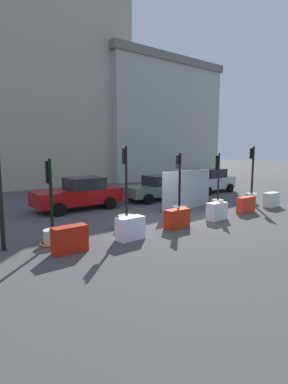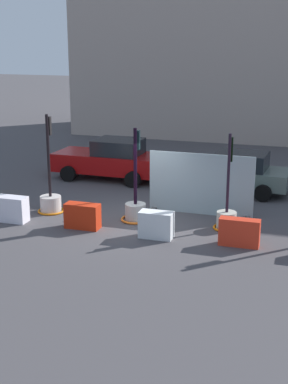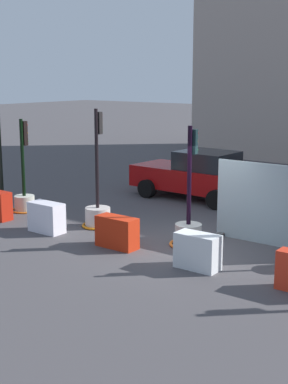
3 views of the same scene
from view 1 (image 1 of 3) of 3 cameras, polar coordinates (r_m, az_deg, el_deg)
name	(u,v)px [view 1 (image 1 of 3)]	position (r m, az deg, el deg)	size (l,w,h in m)	color
ground_plane	(178,218)	(14.29, 6.27, -4.85)	(120.00, 120.00, 0.00)	#484548
traffic_light_0	(52,229)	(10.86, -16.66, -6.61)	(0.87, 0.87, 2.87)	beige
traffic_light_1	(127,218)	(12.30, -3.26, -4.79)	(0.90, 0.90, 3.29)	beige
traffic_light_2	(179,208)	(14.22, 6.54, -2.93)	(0.95, 0.95, 2.99)	#B8B5AD
traffic_light_3	(218,201)	(16.44, 13.51, -1.64)	(0.81, 0.81, 2.96)	#B4B0A0
traffic_light_4	(251,192)	(18.95, 19.33, 0.02)	(0.63, 0.63, 3.29)	silver
construction_barrier_0	(70,239)	(9.86, -13.61, -8.54)	(1.09, 0.43, 0.84)	red
construction_barrier_1	(130,228)	(10.91, -2.55, -6.74)	(1.01, 0.49, 0.81)	white
construction_barrier_2	(177,219)	(12.50, 6.17, -4.92)	(1.07, 0.46, 0.78)	red
construction_barrier_3	(217,211)	(14.18, 13.38, -3.49)	(0.99, 0.47, 0.79)	silver
construction_barrier_4	(246,205)	(16.17, 18.41, -2.25)	(1.14, 0.37, 0.79)	red
construction_barrier_5	(271,200)	(18.23, 22.57, -1.32)	(1.00, 0.46, 0.78)	silver
car_red_compact	(79,194)	(16.47, -12.00, -0.35)	(4.57, 2.30, 1.67)	#9A0C0D
car_silver_hatchback	(208,181)	(22.77, 11.88, 2.05)	(4.36, 2.44, 1.69)	#A8B2B7
car_grey_saloon	(158,188)	(19.02, 2.59, 0.77)	(4.29, 2.31, 1.52)	slate
building_main_facade	(31,84)	(29.07, -20.27, 18.27)	(16.97, 6.95, 17.02)	#B5A295
building_corner_block	(149,121)	(35.13, 1.02, 13.12)	(14.55, 8.44, 12.34)	#A7ABA1
site_fence_panel	(187,191)	(16.31, 7.97, 0.23)	(3.49, 0.50, 2.05)	#91A5AD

